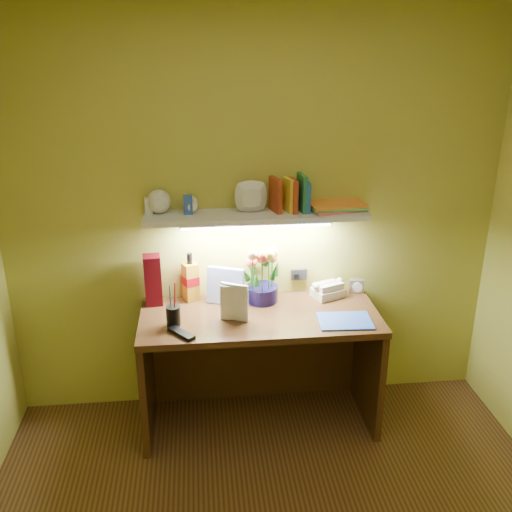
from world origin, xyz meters
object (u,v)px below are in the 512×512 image
Objects in this scene: flower_bouquet at (262,275)px; telephone at (328,288)px; whisky_bottle at (190,277)px; desk at (260,369)px; desk_clock at (357,286)px.

flower_bouquet is 0.43m from telephone.
whisky_bottle is at bearing 155.14° from telephone.
desk is at bearing -177.96° from telephone.
flower_bouquet reaches higher than desk.
flower_bouquet is 1.11× the size of whisky_bottle.
telephone is at bearing 23.94° from desk.
whisky_bottle is (-0.40, 0.24, 0.53)m from desk.
whisky_bottle is (-1.04, 0.00, 0.11)m from desk_clock.
desk_clock is at bearing 5.53° from flower_bouquet.
desk_clock is 1.05m from whisky_bottle.
telephone is 0.86m from whisky_bottle.
flower_bouquet is 0.63m from desk_clock.
flower_bouquet is 1.87× the size of telephone.
flower_bouquet is at bearing -7.88° from whisky_bottle.
desk is at bearing -148.51° from desk_clock.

